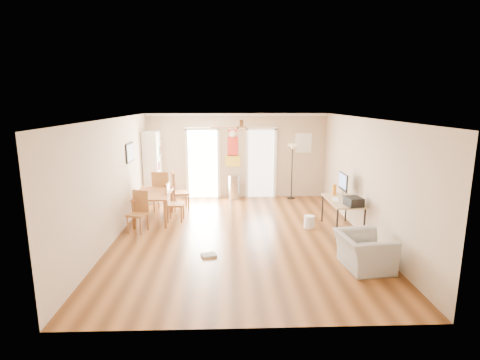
{
  "coord_description": "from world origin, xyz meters",
  "views": [
    {
      "loc": [
        -0.29,
        -7.93,
        2.95
      ],
      "look_at": [
        0.0,
        0.6,
        1.15
      ],
      "focal_mm": 27.95,
      "sensor_mm": 36.0,
      "label": 1
    }
  ],
  "objects_px": {
    "computer_desk": "(342,215)",
    "wastebasket_a": "(309,222)",
    "dining_table": "(154,206)",
    "printer": "(354,202)",
    "bookshelf": "(153,166)",
    "dining_chair_right_a": "(180,191)",
    "armchair": "(364,251)",
    "torchiere_lamp": "(292,172)",
    "dining_chair_near": "(137,212)",
    "dining_chair_right_b": "(175,202)",
    "dining_chair_far": "(163,191)",
    "trash_can": "(234,187)"
  },
  "relations": [
    {
      "from": "computer_desk",
      "to": "dining_chair_right_a",
      "type": "bearing_deg",
      "value": 155.01
    },
    {
      "from": "armchair",
      "to": "bookshelf",
      "type": "bearing_deg",
      "value": 37.12
    },
    {
      "from": "dining_table",
      "to": "armchair",
      "type": "height_order",
      "value": "dining_table"
    },
    {
      "from": "wastebasket_a",
      "to": "dining_chair_right_b",
      "type": "bearing_deg",
      "value": 168.93
    },
    {
      "from": "torchiere_lamp",
      "to": "computer_desk",
      "type": "bearing_deg",
      "value": -76.93
    },
    {
      "from": "dining_chair_near",
      "to": "trash_can",
      "type": "relative_size",
      "value": 1.27
    },
    {
      "from": "dining_chair_right_a",
      "to": "dining_chair_right_b",
      "type": "distance_m",
      "value": 1.03
    },
    {
      "from": "dining_chair_far",
      "to": "trash_can",
      "type": "relative_size",
      "value": 1.49
    },
    {
      "from": "dining_chair_far",
      "to": "computer_desk",
      "type": "height_order",
      "value": "dining_chair_far"
    },
    {
      "from": "torchiere_lamp",
      "to": "dining_chair_far",
      "type": "bearing_deg",
      "value": -162.7
    },
    {
      "from": "trash_can",
      "to": "torchiere_lamp",
      "type": "height_order",
      "value": "torchiere_lamp"
    },
    {
      "from": "dining_table",
      "to": "trash_can",
      "type": "relative_size",
      "value": 1.93
    },
    {
      "from": "torchiere_lamp",
      "to": "armchair",
      "type": "bearing_deg",
      "value": -84.61
    },
    {
      "from": "dining_chair_right_a",
      "to": "torchiere_lamp",
      "type": "relative_size",
      "value": 0.62
    },
    {
      "from": "computer_desk",
      "to": "wastebasket_a",
      "type": "distance_m",
      "value": 0.77
    },
    {
      "from": "dining_table",
      "to": "torchiere_lamp",
      "type": "bearing_deg",
      "value": 27.97
    },
    {
      "from": "dining_chair_near",
      "to": "wastebasket_a",
      "type": "distance_m",
      "value": 4.03
    },
    {
      "from": "computer_desk",
      "to": "dining_chair_far",
      "type": "bearing_deg",
      "value": 158.23
    },
    {
      "from": "computer_desk",
      "to": "printer",
      "type": "height_order",
      "value": "printer"
    },
    {
      "from": "torchiere_lamp",
      "to": "dining_table",
      "type": "bearing_deg",
      "value": -152.03
    },
    {
      "from": "bookshelf",
      "to": "trash_can",
      "type": "height_order",
      "value": "bookshelf"
    },
    {
      "from": "bookshelf",
      "to": "dining_table",
      "type": "relative_size",
      "value": 1.46
    },
    {
      "from": "dining_chair_near",
      "to": "dining_chair_far",
      "type": "xyz_separation_m",
      "value": [
        0.3,
        1.73,
        0.08
      ]
    },
    {
      "from": "printer",
      "to": "computer_desk",
      "type": "bearing_deg",
      "value": 90.27
    },
    {
      "from": "dining_chair_right_a",
      "to": "dining_chair_right_b",
      "type": "bearing_deg",
      "value": 163.81
    },
    {
      "from": "dining_chair_near",
      "to": "dining_chair_far",
      "type": "relative_size",
      "value": 0.85
    },
    {
      "from": "dining_table",
      "to": "wastebasket_a",
      "type": "height_order",
      "value": "dining_table"
    },
    {
      "from": "computer_desk",
      "to": "printer",
      "type": "relative_size",
      "value": 3.59
    },
    {
      "from": "dining_chair_right_a",
      "to": "trash_can",
      "type": "xyz_separation_m",
      "value": [
        1.5,
        1.08,
        -0.16
      ]
    },
    {
      "from": "torchiere_lamp",
      "to": "armchair",
      "type": "xyz_separation_m",
      "value": [
        0.47,
        -4.96,
        -0.53
      ]
    },
    {
      "from": "armchair",
      "to": "wastebasket_a",
      "type": "bearing_deg",
      "value": 6.42
    },
    {
      "from": "dining_chair_right_b",
      "to": "torchiere_lamp",
      "type": "relative_size",
      "value": 0.57
    },
    {
      "from": "wastebasket_a",
      "to": "dining_chair_near",
      "type": "bearing_deg",
      "value": -177.91
    },
    {
      "from": "dining_chair_near",
      "to": "armchair",
      "type": "relative_size",
      "value": 0.97
    },
    {
      "from": "bookshelf",
      "to": "dining_chair_right_b",
      "type": "xyz_separation_m",
      "value": [
        0.92,
        -2.07,
        -0.56
      ]
    },
    {
      "from": "dining_table",
      "to": "printer",
      "type": "bearing_deg",
      "value": -16.77
    },
    {
      "from": "printer",
      "to": "armchair",
      "type": "xyz_separation_m",
      "value": [
        -0.3,
        -1.54,
        -0.5
      ]
    },
    {
      "from": "torchiere_lamp",
      "to": "armchair",
      "type": "distance_m",
      "value": 5.01
    },
    {
      "from": "wastebasket_a",
      "to": "armchair",
      "type": "height_order",
      "value": "armchair"
    },
    {
      "from": "trash_can",
      "to": "torchiere_lamp",
      "type": "distance_m",
      "value": 1.84
    },
    {
      "from": "dining_chair_far",
      "to": "torchiere_lamp",
      "type": "bearing_deg",
      "value": -154.3
    },
    {
      "from": "dining_table",
      "to": "printer",
      "type": "distance_m",
      "value": 4.83
    },
    {
      "from": "printer",
      "to": "trash_can",
      "type": "bearing_deg",
      "value": 116.9
    },
    {
      "from": "dining_table",
      "to": "dining_chair_right_b",
      "type": "relative_size",
      "value": 1.49
    },
    {
      "from": "bookshelf",
      "to": "dining_chair_right_b",
      "type": "distance_m",
      "value": 2.34
    },
    {
      "from": "trash_can",
      "to": "computer_desk",
      "type": "relative_size",
      "value": 0.55
    },
    {
      "from": "dining_chair_right_a",
      "to": "dining_chair_far",
      "type": "height_order",
      "value": "dining_chair_far"
    },
    {
      "from": "dining_table",
      "to": "dining_chair_near",
      "type": "distance_m",
      "value": 0.9
    },
    {
      "from": "bookshelf",
      "to": "dining_chair_right_a",
      "type": "distance_m",
      "value": 1.48
    },
    {
      "from": "dining_chair_right_a",
      "to": "wastebasket_a",
      "type": "bearing_deg",
      "value": -133.37
    }
  ]
}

